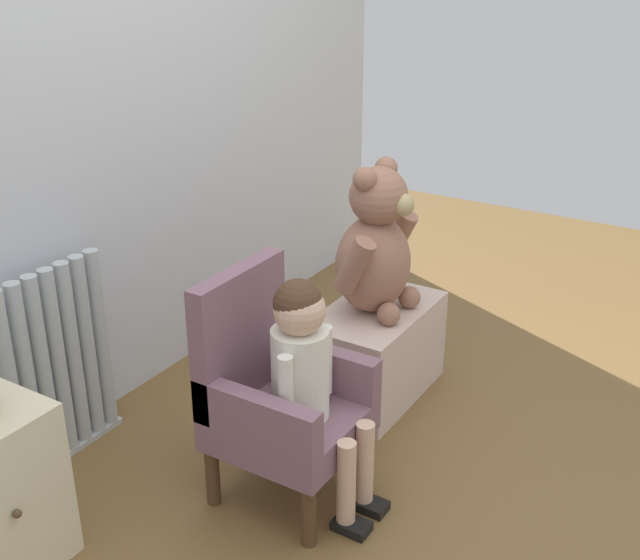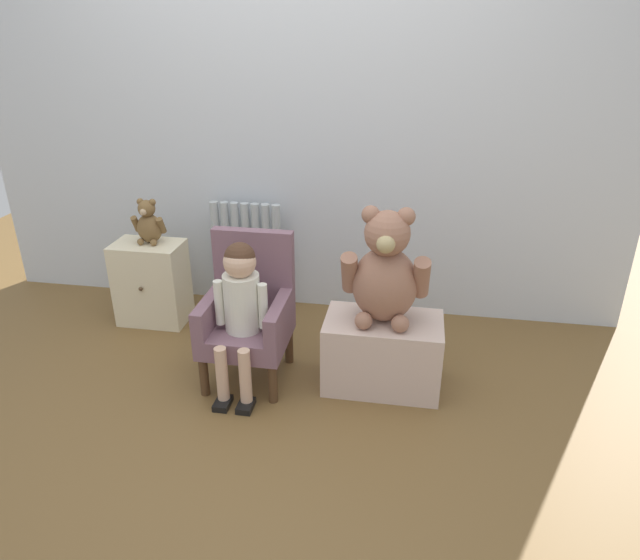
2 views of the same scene
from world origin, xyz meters
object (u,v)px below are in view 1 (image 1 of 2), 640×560
(child_figure, at_px, (307,364))
(low_bench, at_px, (375,352))
(large_teddy_bear, at_px, (375,247))
(radiator, at_px, (59,365))
(child_armchair, at_px, (275,394))

(child_figure, xyz_separation_m, low_bench, (0.65, 0.12, -0.30))
(child_figure, height_order, large_teddy_bear, large_teddy_bear)
(low_bench, height_order, large_teddy_bear, large_teddy_bear)
(radiator, bearing_deg, low_bench, -38.75)
(child_armchair, bearing_deg, child_figure, -90.00)
(low_bench, bearing_deg, radiator, 141.25)
(radiator, distance_m, low_bench, 1.12)
(child_armchair, distance_m, large_teddy_bear, 0.70)
(child_armchair, bearing_deg, radiator, 106.93)
(child_armchair, relative_size, large_teddy_bear, 1.31)
(child_armchair, xyz_separation_m, large_teddy_bear, (0.65, 0.01, 0.25))
(radiator, xyz_separation_m, child_armchair, (0.21, -0.70, 0.01))
(radiator, height_order, child_figure, child_figure)
(radiator, xyz_separation_m, child_figure, (0.21, -0.82, 0.15))
(radiator, relative_size, child_figure, 0.91)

